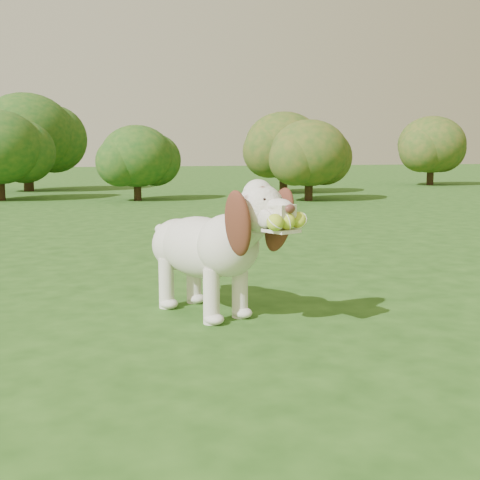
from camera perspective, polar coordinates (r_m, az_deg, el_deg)
name	(u,v)px	position (r m, az deg, el deg)	size (l,w,h in m)	color
ground	(129,354)	(2.73, -10.46, -10.55)	(80.00, 80.00, 0.00)	#204513
dog	(212,243)	(3.21, -2.67, -0.28)	(0.64, 1.13, 0.75)	silver
shrub_d	(309,153)	(11.36, 6.58, 8.18)	(1.45, 1.45, 1.51)	#382314
shrub_f	(284,145)	(13.58, 4.18, 8.94)	(1.74, 1.74, 1.80)	#382314
shrub_c	(137,156)	(11.51, -9.76, 7.83)	(1.36, 1.36, 1.41)	#382314
shrub_i	(26,134)	(15.09, -19.60, 9.48)	(2.20, 2.20, 2.28)	#382314
shrub_h	(432,145)	(17.82, 17.71, 8.61)	(1.85, 1.85, 1.92)	#382314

